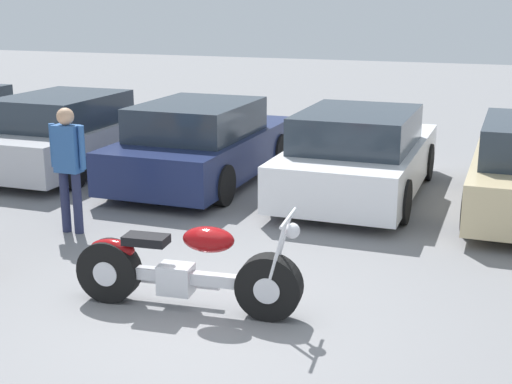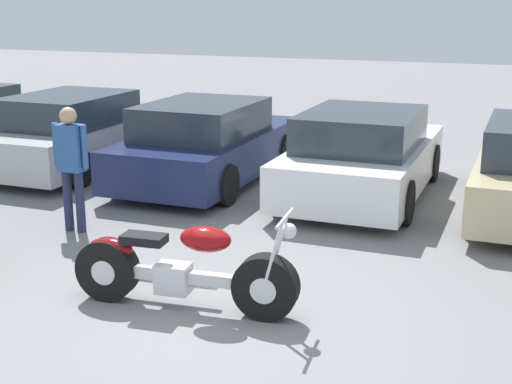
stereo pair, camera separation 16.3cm
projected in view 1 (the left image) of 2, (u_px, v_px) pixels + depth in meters
name	position (u px, v px, depth m)	size (l,w,h in m)	color
ground_plane	(202.00, 321.00, 6.86)	(60.00, 60.00, 0.00)	slate
motorcycle	(184.00, 270.00, 7.05)	(2.34, 0.62, 1.05)	black
parked_car_silver	(70.00, 133.00, 12.90)	(1.95, 4.22, 1.37)	#BCBCC1
parked_car_navy	(203.00, 144.00, 11.96)	(1.95, 4.22, 1.37)	#19234C
parked_car_white	(359.00, 155.00, 11.11)	(1.95, 4.22, 1.37)	white
person_standing	(68.00, 160.00, 9.23)	(0.52, 0.22, 1.67)	#232847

